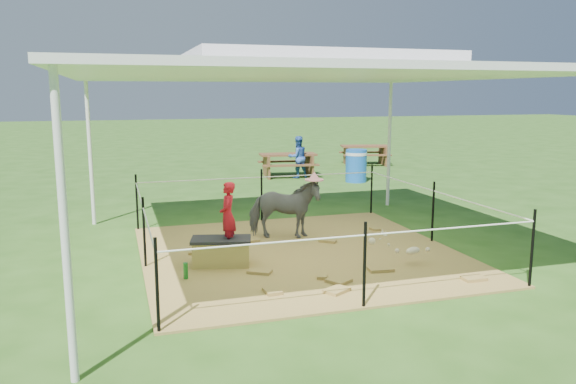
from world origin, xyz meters
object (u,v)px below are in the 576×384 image
object	(u,v)px
pony	(284,209)
foal	(413,249)
straw_bale	(221,253)
green_bottle	(186,271)
woman	(228,208)
picnic_table_far	(365,155)
trash_barrel	(356,166)
picnic_table_near	(288,165)
distant_person	(298,157)

from	to	relation	value
pony	foal	world-z (taller)	pony
straw_bale	green_bottle	xyz separation A→B (m)	(-0.55, -0.45, -0.06)
woman	green_bottle	bearing A→B (deg)	-41.25
pony	picnic_table_far	size ratio (longest dim) A/B	0.73
trash_barrel	picnic_table_far	xyz separation A→B (m)	(1.79, 3.28, -0.11)
trash_barrel	green_bottle	bearing A→B (deg)	-128.46
green_bottle	pony	world-z (taller)	pony
trash_barrel	pony	bearing A→B (deg)	-124.61
picnic_table_near	distant_person	xyz separation A→B (m)	(0.19, -0.34, 0.26)
woman	picnic_table_far	bearing A→B (deg)	159.84
straw_bale	foal	distance (m)	2.67
picnic_table_near	woman	bearing A→B (deg)	-106.09
picnic_table_near	trash_barrel	bearing A→B (deg)	-38.58
trash_barrel	woman	bearing A→B (deg)	-126.82
picnic_table_far	foal	bearing A→B (deg)	-97.62
green_bottle	woman	bearing A→B (deg)	34.70
foal	distant_person	world-z (taller)	distant_person
straw_bale	picnic_table_near	distance (m)	8.64
straw_bale	pony	size ratio (longest dim) A/B	0.66
pony	picnic_table_far	xyz separation A→B (m)	(5.45, 8.59, -0.19)
woman	green_bottle	distance (m)	1.05
straw_bale	distant_person	bearing A→B (deg)	64.45
picnic_table_near	pony	bearing A→B (deg)	-101.05
straw_bale	woman	world-z (taller)	woman
straw_bale	foal	world-z (taller)	foal
pony	woman	bearing A→B (deg)	151.03
pony	picnic_table_near	world-z (taller)	pony
straw_bale	distant_person	xyz separation A→B (m)	(3.63, 7.59, 0.39)
green_bottle	picnic_table_near	size ratio (longest dim) A/B	0.13
straw_bale	green_bottle	size ratio (longest dim) A/B	3.60
trash_barrel	distant_person	size ratio (longest dim) A/B	0.74
woman	trash_barrel	size ratio (longest dim) A/B	1.04
picnic_table_far	green_bottle	bearing A→B (deg)	-111.53
green_bottle	distant_person	world-z (taller)	distant_person
straw_bale	woman	size ratio (longest dim) A/B	0.83
woman	pony	xyz separation A→B (m)	(1.16, 1.13, -0.31)
trash_barrel	distant_person	xyz separation A→B (m)	(-1.29, 1.16, 0.15)
green_bottle	picnic_table_near	xyz separation A→B (m)	(3.99, 8.38, 0.20)
straw_bale	pony	distance (m)	1.72
foal	picnic_table_far	bearing A→B (deg)	46.96
pony	trash_barrel	bearing A→B (deg)	-17.93
straw_bale	green_bottle	bearing A→B (deg)	-140.71
woman	pony	bearing A→B (deg)	148.40
woman	pony	size ratio (longest dim) A/B	0.80
green_bottle	pony	bearing A→B (deg)	41.18
green_bottle	trash_barrel	world-z (taller)	trash_barrel
trash_barrel	picnic_table_far	world-z (taller)	trash_barrel
green_bottle	foal	size ratio (longest dim) A/B	0.27
straw_bale	distant_person	distance (m)	8.42
picnic_table_near	distant_person	bearing A→B (deg)	-53.90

